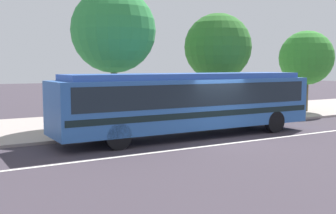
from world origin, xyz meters
name	(u,v)px	position (x,y,z in m)	size (l,w,h in m)	color
ground_plane	(222,140)	(0.00, 0.00, 0.00)	(120.00, 120.00, 0.00)	#3B333C
sidewalk_slab	(147,120)	(0.00, 6.72, 0.06)	(60.00, 8.00, 0.12)	#A49690
lane_stripe_center	(235,143)	(0.00, -0.80, 0.00)	(56.00, 0.16, 0.01)	silver
transit_bus	(189,100)	(-0.74, 1.37, 1.60)	(11.85, 2.51, 2.74)	#2D5DA6
pedestrian_waiting_near_sign	(197,106)	(0.91, 3.13, 1.11)	(0.46, 0.46, 1.69)	#2F2E47
bus_stop_sign	(247,90)	(4.36, 3.42, 1.78)	(0.16, 0.43, 2.60)	gray
street_tree_near_stop	(113,31)	(-2.51, 5.35, 4.75)	(4.10, 4.10, 6.69)	brown
street_tree_mid_block	(218,47)	(4.07, 5.67, 4.11)	(3.84, 3.84, 5.93)	brown
street_tree_far_end	(306,58)	(10.81, 5.12, 3.55)	(3.48, 3.48, 5.19)	brown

